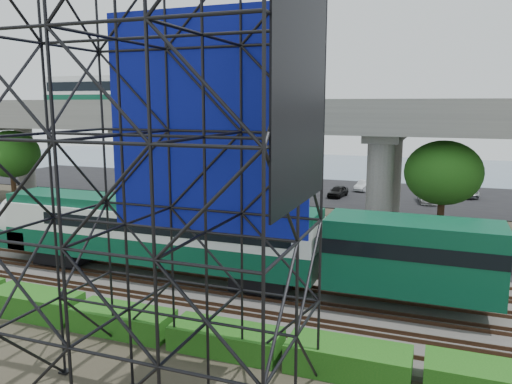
% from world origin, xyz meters
% --- Properties ---
extents(ground, '(140.00, 140.00, 0.00)m').
position_xyz_m(ground, '(0.00, 0.00, 0.00)').
color(ground, '#474233').
rests_on(ground, ground).
extents(ballast_bed, '(90.00, 12.00, 0.20)m').
position_xyz_m(ballast_bed, '(0.00, 2.00, 0.10)').
color(ballast_bed, slate).
rests_on(ballast_bed, ground).
extents(service_road, '(90.00, 5.00, 0.08)m').
position_xyz_m(service_road, '(0.00, 10.50, 0.04)').
color(service_road, black).
rests_on(service_road, ground).
extents(parking_lot, '(90.00, 18.00, 0.08)m').
position_xyz_m(parking_lot, '(0.00, 34.00, 0.04)').
color(parking_lot, black).
rests_on(parking_lot, ground).
extents(harbor_water, '(140.00, 40.00, 0.03)m').
position_xyz_m(harbor_water, '(0.00, 56.00, 0.01)').
color(harbor_water, '#4B5F7C').
rests_on(harbor_water, ground).
extents(rail_tracks, '(90.00, 9.52, 0.16)m').
position_xyz_m(rail_tracks, '(0.00, 2.00, 0.28)').
color(rail_tracks, '#472D1E').
rests_on(rail_tracks, ballast_bed).
extents(commuter_train, '(29.30, 3.06, 4.30)m').
position_xyz_m(commuter_train, '(0.95, 2.00, 2.88)').
color(commuter_train, black).
rests_on(commuter_train, rail_tracks).
extents(overpass, '(80.00, 12.00, 12.40)m').
position_xyz_m(overpass, '(-1.06, 16.00, 8.21)').
color(overpass, '#9E9B93').
rests_on(overpass, ground).
extents(scaffold_tower, '(9.36, 6.36, 15.00)m').
position_xyz_m(scaffold_tower, '(5.52, -7.98, 7.47)').
color(scaffold_tower, black).
rests_on(scaffold_tower, ground).
extents(hedge_strip, '(34.60, 1.80, 1.20)m').
position_xyz_m(hedge_strip, '(1.01, -4.30, 0.56)').
color(hedge_strip, '#164F12').
rests_on(hedge_strip, ground).
extents(trees, '(40.94, 16.94, 7.69)m').
position_xyz_m(trees, '(-4.67, 16.17, 5.57)').
color(trees, '#382314').
rests_on(trees, ground).
extents(suv, '(5.33, 3.69, 1.35)m').
position_xyz_m(suv, '(-8.48, 10.29, 0.76)').
color(suv, black).
rests_on(suv, service_road).
extents(parked_cars, '(34.88, 9.59, 1.26)m').
position_xyz_m(parked_cars, '(1.56, 33.74, 0.68)').
color(parked_cars, silver).
rests_on(parked_cars, parking_lot).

